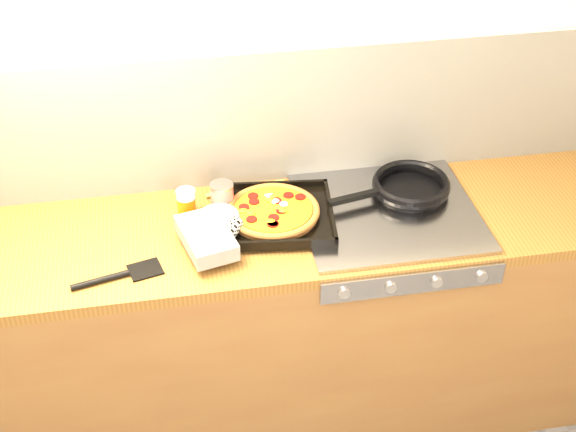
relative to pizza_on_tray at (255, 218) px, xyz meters
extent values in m
plane|color=beige|center=(0.01, 0.30, 0.31)|extent=(3.20, 0.00, 3.20)
cube|color=silver|center=(0.01, 0.29, 0.21)|extent=(3.20, 0.02, 0.50)
cube|color=brown|center=(0.01, 0.00, -0.51)|extent=(3.20, 0.60, 0.86)
cube|color=brown|center=(0.01, 0.00, -0.06)|extent=(3.20, 0.60, 0.04)
cube|color=#98989D|center=(0.46, -0.30, -0.09)|extent=(0.60, 0.03, 0.08)
cylinder|color=#A5A5AA|center=(0.23, -0.31, -0.09)|extent=(0.04, 0.02, 0.04)
cylinder|color=#A5A5AA|center=(0.38, -0.31, -0.09)|extent=(0.04, 0.02, 0.04)
cylinder|color=#A5A5AA|center=(0.53, -0.31, -0.09)|extent=(0.04, 0.02, 0.04)
cylinder|color=#A5A5AA|center=(0.68, -0.31, -0.09)|extent=(0.04, 0.02, 0.04)
cube|color=#98989D|center=(0.46, 0.00, -0.04)|extent=(0.60, 0.56, 0.02)
cube|color=black|center=(0.07, 0.03, -0.02)|extent=(0.44, 0.39, 0.01)
cube|color=black|center=(0.08, 0.19, -0.01)|extent=(0.40, 0.06, 0.02)
cube|color=black|center=(0.05, -0.14, -0.01)|extent=(0.40, 0.06, 0.02)
cube|color=black|center=(0.26, 0.00, -0.01)|extent=(0.05, 0.35, 0.02)
cube|color=black|center=(-0.13, 0.05, -0.01)|extent=(0.05, 0.35, 0.02)
cylinder|color=#A3692F|center=(0.07, 0.03, -0.01)|extent=(0.33, 0.33, 0.02)
torus|color=#A3692F|center=(0.07, 0.03, 0.00)|extent=(0.35, 0.35, 0.02)
cylinder|color=orange|center=(0.07, 0.03, 0.01)|extent=(0.29, 0.29, 0.01)
cylinder|color=maroon|center=(0.09, 0.01, 0.01)|extent=(0.04, 0.04, 0.01)
cylinder|color=maroon|center=(0.01, 0.11, 0.01)|extent=(0.04, 0.04, 0.01)
cylinder|color=maroon|center=(0.05, -0.06, 0.01)|extent=(0.04, 0.04, 0.01)
cylinder|color=maroon|center=(-0.03, 0.05, 0.01)|extent=(0.04, 0.04, 0.01)
cylinder|color=maroon|center=(0.13, 0.09, 0.01)|extent=(0.04, 0.04, 0.01)
cylinder|color=maroon|center=(0.08, 0.07, 0.01)|extent=(0.04, 0.04, 0.01)
cylinder|color=maroon|center=(-0.01, -0.02, 0.01)|extent=(0.04, 0.04, 0.01)
cylinder|color=maroon|center=(0.17, 0.07, 0.01)|extent=(0.04, 0.04, 0.01)
cylinder|color=maroon|center=(0.05, -0.06, 0.01)|extent=(0.04, 0.04, 0.01)
cylinder|color=maroon|center=(0.06, -0.03, 0.01)|extent=(0.04, 0.04, 0.01)
cylinder|color=maroon|center=(0.01, 0.08, 0.01)|extent=(0.04, 0.04, 0.01)
ellipsoid|color=yellow|center=(-0.01, 0.02, 0.01)|extent=(0.03, 0.02, 0.01)
ellipsoid|color=yellow|center=(-0.03, 0.03, 0.01)|extent=(0.03, 0.02, 0.01)
ellipsoid|color=yellow|center=(0.06, 0.07, 0.01)|extent=(0.03, 0.02, 0.01)
ellipsoid|color=yellow|center=(0.06, 0.11, 0.01)|extent=(0.03, 0.02, 0.01)
ellipsoid|color=yellow|center=(0.05, -0.05, 0.01)|extent=(0.03, 0.02, 0.01)
ellipsoid|color=yellow|center=(0.10, 0.00, 0.01)|extent=(0.03, 0.02, 0.01)
ellipsoid|color=yellow|center=(0.09, 0.02, 0.01)|extent=(0.03, 0.02, 0.01)
ellipsoid|color=yellow|center=(-0.01, 0.01, 0.01)|extent=(0.03, 0.02, 0.01)
ellipsoid|color=yellow|center=(0.08, 0.10, 0.01)|extent=(0.03, 0.02, 0.01)
ellipsoid|color=silver|center=(0.06, 0.11, 0.01)|extent=(0.03, 0.03, 0.01)
ellipsoid|color=silver|center=(0.08, 0.06, 0.01)|extent=(0.03, 0.03, 0.01)
ellipsoid|color=silver|center=(0.10, 0.04, 0.01)|extent=(0.03, 0.03, 0.01)
cube|color=black|center=(-0.17, -0.09, 0.01)|extent=(0.19, 0.27, 0.06)
ellipsoid|color=black|center=(-0.12, 0.01, 0.01)|extent=(0.15, 0.15, 0.06)
cylinder|color=black|center=(-0.09, -0.07, 0.01)|extent=(0.10, 0.11, 0.05)
cylinder|color=black|center=(0.57, 0.10, -0.02)|extent=(0.30, 0.30, 0.01)
torus|color=black|center=(0.57, 0.10, 0.00)|extent=(0.33, 0.33, 0.03)
cube|color=black|center=(0.35, 0.05, 0.01)|extent=(0.20, 0.07, 0.02)
cylinder|color=#A60D11|center=(-0.09, 0.11, 0.01)|extent=(0.10, 0.10, 0.10)
cylinder|color=#B2B2B7|center=(-0.09, 0.11, 0.07)|extent=(0.10, 0.10, 0.01)
cylinder|color=#B2B2B7|center=(-0.09, 0.11, -0.04)|extent=(0.10, 0.10, 0.01)
cylinder|color=orange|center=(-0.22, 0.10, 0.00)|extent=(0.07, 0.07, 0.08)
cylinder|color=silver|center=(-0.22, 0.10, 0.05)|extent=(0.07, 0.07, 0.03)
cylinder|color=tan|center=(-0.02, 0.22, -0.03)|extent=(0.26, 0.05, 0.02)
ellipsoid|color=tan|center=(0.12, 0.24, -0.03)|extent=(0.06, 0.04, 0.02)
cube|color=black|center=(-0.37, -0.16, -0.04)|extent=(0.12, 0.11, 0.01)
cylinder|color=black|center=(-0.51, -0.19, -0.03)|extent=(0.18, 0.06, 0.02)
camera|label=1|loc=(-0.27, -2.13, 1.56)|focal=50.00mm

